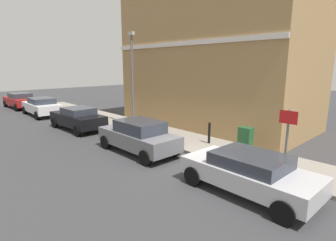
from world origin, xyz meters
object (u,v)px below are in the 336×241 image
car_grey (139,136)px  utility_cabinet (245,141)px  car_black (78,118)px  car_red (20,100)px  bollard_near_cabinet (209,132)px  car_silver (249,172)px  car_white (42,106)px  lamppost (132,75)px  bollard_far_kerb (162,130)px  street_sign (287,133)px

car_grey → utility_cabinet: 4.68m
car_black → utility_cabinet: bearing=-164.5°
car_red → bollard_near_cabinet: 19.70m
car_grey → car_red: car_grey is taller
car_silver → car_white: size_ratio=0.94×
car_grey → utility_cabinet: bearing=-140.1°
bollard_near_cabinet → car_grey: bearing=152.5°
car_red → car_silver: bearing=178.9°
utility_cabinet → lamppost: (-0.08, 7.91, 2.62)m
bollard_far_kerb → car_silver: bearing=-105.6°
car_white → street_sign: (1.76, -18.31, 0.91)m
car_white → utility_cabinet: size_ratio=3.82×
car_white → bollard_near_cabinet: car_white is taller
car_grey → car_red: bearing=0.4°
bollard_near_cabinet → lamppost: bearing=91.8°
utility_cabinet → bollard_far_kerb: bearing=108.8°
car_red → street_sign: bearing=-176.8°
car_black → street_sign: size_ratio=1.82×
bollard_near_cabinet → lamppost: (-0.18, 5.90, 2.60)m
car_silver → car_black: 11.53m
utility_cabinet → bollard_far_kerb: (-1.32, 3.89, 0.02)m
car_grey → lamppost: 5.77m
car_white → lamppost: lamppost is taller
bollard_near_cabinet → bollard_far_kerb: (-1.42, 1.88, 0.00)m
car_silver → street_sign: bearing=-99.6°
bollard_near_cabinet → lamppost: 6.45m
car_grey → street_sign: (1.83, -5.78, 0.89)m
bollard_far_kerb → utility_cabinet: bearing=-71.2°
bollard_far_kerb → lamppost: bearing=72.9°
car_white → car_silver: bearing=-178.3°
bollard_far_kerb → lamppost: (1.24, 4.02, 2.60)m
lamppost → car_black: bearing=148.3°
bollard_near_cabinet → bollard_far_kerb: same height
car_silver → car_black: car_black is taller
car_grey → street_sign: size_ratio=1.79×
car_black → utility_cabinet: car_black is taller
utility_cabinet → bollard_far_kerb: size_ratio=1.11×
car_white → bollard_near_cabinet: (3.00, -14.13, -0.05)m
utility_cabinet → car_white: bearing=100.2°
car_black → bollard_far_kerb: size_ratio=4.03×
car_silver → street_sign: (1.78, -0.34, 0.97)m
utility_cabinet → street_sign: bearing=-117.8°
car_grey → bollard_near_cabinet: (3.08, -1.60, -0.07)m
car_silver → car_white: bearing=1.2°
car_red → bollard_far_kerb: 17.65m
bollard_near_cabinet → street_sign: street_sign is taller
car_red → street_sign: street_sign is taller
lamppost → bollard_far_kerb: bearing=-107.1°
car_white → lamppost: (2.82, -8.23, 2.55)m
car_black → bollard_near_cabinet: bearing=-159.8°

